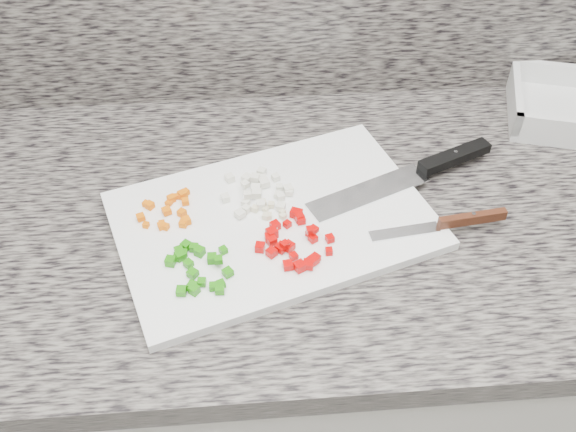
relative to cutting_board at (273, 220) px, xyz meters
name	(u,v)px	position (x,y,z in m)	size (l,w,h in m)	color
cabinet	(313,372)	(0.07, 0.03, -0.48)	(3.92, 0.62, 0.86)	silver
countertop	(321,214)	(0.07, 0.03, -0.03)	(3.96, 0.64, 0.04)	#6A655E
cutting_board	(273,220)	(0.00, 0.00, 0.00)	(0.44, 0.30, 0.01)	white
carrot_pile	(170,210)	(-0.15, 0.02, 0.01)	(0.08, 0.08, 0.01)	orange
onion_pile	(259,190)	(-0.02, 0.05, 0.01)	(0.11, 0.11, 0.02)	white
green_pepper_pile	(196,266)	(-0.11, -0.09, 0.01)	(0.09, 0.10, 0.02)	#1F7D0B
red_pepper_pile	(292,241)	(0.02, -0.06, 0.01)	(0.11, 0.12, 0.02)	#C20302
garlic_pile	(269,212)	(-0.01, 0.01, 0.01)	(0.05, 0.06, 0.01)	beige
chef_knife	(426,168)	(0.24, 0.08, 0.01)	(0.31, 0.16, 0.02)	silver
paring_knife	(455,222)	(0.26, -0.04, 0.01)	(0.20, 0.04, 0.02)	silver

